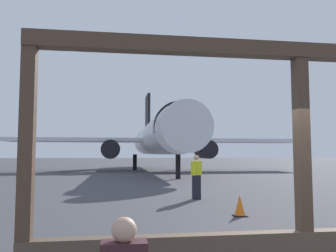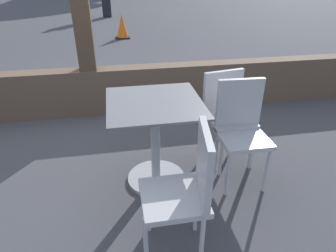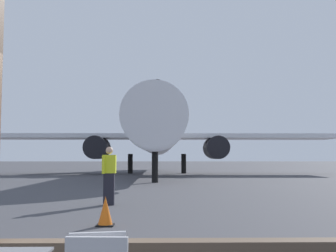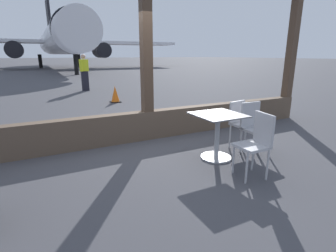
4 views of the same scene
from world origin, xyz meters
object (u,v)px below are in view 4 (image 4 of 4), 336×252
Objects in this scene: cafe_chair_window_left at (253,124)px; cafe_chair_aisle_left at (241,120)px; airplane at (59,39)px; ground_crew_worker at (84,72)px; traffic_cone at (115,95)px; dining_table at (217,134)px; cafe_chair_window_right at (257,140)px.

cafe_chair_aisle_left is at bearing 93.39° from cafe_chair_window_left.
ground_crew_worker is at bearing -93.06° from airplane.
cafe_chair_aisle_left is 5.94m from traffic_cone.
dining_table is 9.94m from ground_crew_worker.
traffic_cone is (-0.00, 6.12, -0.16)m from dining_table.
cafe_chair_aisle_left is (0.63, 1.03, -0.02)m from cafe_chair_window_right.
cafe_chair_window_right is at bearing -121.72° from cafe_chair_aisle_left.
ground_crew_worker is at bearing 96.59° from cafe_chair_aisle_left.
cafe_chair_window_left is 0.53× the size of ground_crew_worker.
traffic_cone is at bearing 90.04° from dining_table.
cafe_chair_aisle_left is at bearing -83.41° from ground_crew_worker.
airplane reaches higher than cafe_chair_aisle_left.
cafe_chair_aisle_left is 0.03× the size of airplane.
ground_crew_worker is (-0.40, 9.92, 0.46)m from dining_table.
traffic_cone is at bearing -84.04° from ground_crew_worker.
traffic_cone is (-0.83, -26.75, -3.24)m from airplane.
cafe_chair_window_right is 6.92m from traffic_cone.
cafe_chair_window_right is at bearing -84.02° from dining_table.
cafe_chair_window_left is 0.98× the size of cafe_chair_window_right.
dining_table is 0.02× the size of airplane.
cafe_chair_window_left is 33.07m from airplane.
dining_table is at bearing 95.98° from cafe_chair_window_right.
airplane reaches higher than traffic_cone.
cafe_chair_aisle_left is 0.51× the size of ground_crew_worker.
airplane is (0.74, 33.66, 2.97)m from cafe_chair_window_right.
dining_table is at bearing -89.96° from traffic_cone.
cafe_chair_window_right reaches higher than traffic_cone.
cafe_chair_aisle_left is at bearing -83.01° from traffic_cone.
cafe_chair_window_right is (-0.65, -0.73, 0.02)m from cafe_chair_window_left.
cafe_chair_window_right is 10.73m from ground_crew_worker.
dining_table is 0.76m from cafe_chair_aisle_left.
traffic_cone is at bearing 96.99° from cafe_chair_aisle_left.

